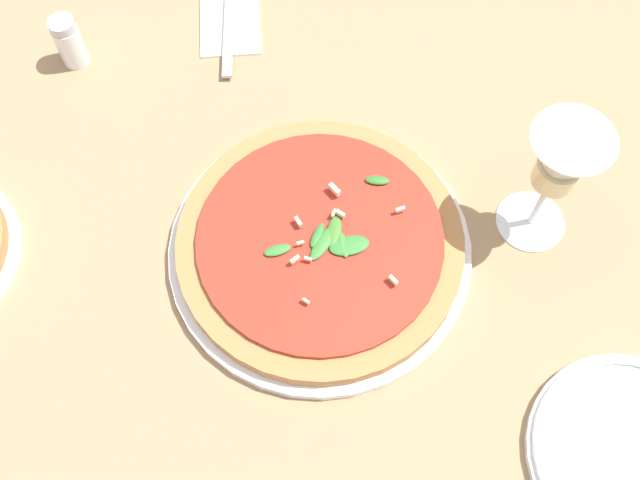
{
  "coord_description": "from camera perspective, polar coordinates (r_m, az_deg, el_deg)",
  "views": [
    {
      "loc": [
        -0.34,
        0.12,
        0.72
      ],
      "look_at": [
        -0.02,
        -0.02,
        0.03
      ],
      "focal_mm": 42.0,
      "sensor_mm": 36.0,
      "label": 1
    }
  ],
  "objects": [
    {
      "name": "shaker_pepper",
      "position": [
        0.96,
        -18.58,
        14.13
      ],
      "size": [
        0.03,
        0.03,
        0.07
      ],
      "color": "silver",
      "rests_on": "ground_plane"
    },
    {
      "name": "wine_glass",
      "position": [
        0.75,
        17.83,
        5.44
      ],
      "size": [
        0.08,
        0.08,
        0.16
      ],
      "color": "white",
      "rests_on": "ground_plane"
    },
    {
      "name": "pizza_arugula_main",
      "position": [
        0.78,
        0.01,
        -0.43
      ],
      "size": [
        0.32,
        0.32,
        0.05
      ],
      "color": "white",
      "rests_on": "ground_plane"
    },
    {
      "name": "side_plate_white",
      "position": [
        0.78,
        22.64,
        -14.86
      ],
      "size": [
        0.19,
        0.19,
        0.02
      ],
      "color": "white",
      "rests_on": "ground_plane"
    },
    {
      "name": "ground_plane",
      "position": [
        0.8,
        -2.07,
        -0.21
      ],
      "size": [
        6.0,
        6.0,
        0.0
      ],
      "primitive_type": "plane",
      "color": "#9E7A56"
    },
    {
      "name": "napkin",
      "position": [
        0.99,
        -6.89,
        16.34
      ],
      "size": [
        0.13,
        0.11,
        0.01
      ],
      "rotation": [
        0.0,
        0.0,
        -0.33
      ],
      "color": "white",
      "rests_on": "ground_plane"
    },
    {
      "name": "fork",
      "position": [
        0.99,
        -6.91,
        16.87
      ],
      "size": [
        0.2,
        0.09,
        0.0
      ],
      "rotation": [
        0.0,
        0.0,
        -0.39
      ],
      "color": "silver",
      "rests_on": "ground_plane"
    }
  ]
}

